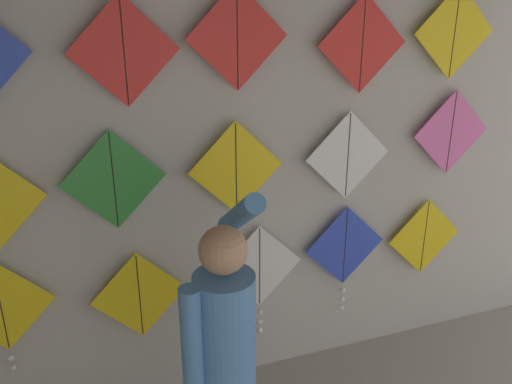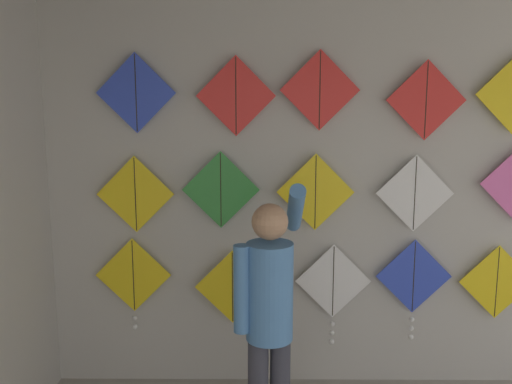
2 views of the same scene
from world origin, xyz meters
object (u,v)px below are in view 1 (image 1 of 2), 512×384
Objects in this scene: kite_6 at (114,180)px; kite_9 at (451,133)px; kite_3 at (345,251)px; kite_14 at (454,32)px; kite_12 at (237,37)px; kite_0 at (2,311)px; shopkeeper at (225,352)px; kite_2 at (259,272)px; kite_11 at (124,51)px; kite_7 at (236,168)px; kite_13 at (362,44)px; kite_1 at (139,295)px; kite_4 at (424,237)px; kite_8 at (348,156)px.

kite_9 is at bearing 0.00° from kite_6.
kite_6 is at bearing 179.96° from kite_3.
kite_6 is at bearing 180.00° from kite_14.
kite_9 is 1.00× the size of kite_12.
kite_12 reaches higher than kite_14.
kite_0 is 1.25× the size of kite_12.
kite_14 is (1.70, 0.86, 1.22)m from shopkeeper.
kite_12 reaches higher than kite_2.
kite_9 is at bearing 0.00° from kite_11.
kite_11 reaches higher than kite_7.
kite_0 is 1.25× the size of kite_13.
kite_1 is 1.00× the size of kite_11.
shopkeeper is at bearing -112.36° from kite_12.
kite_0 is 1.25× the size of kite_9.
kite_0 is 1.46m from kite_2.
kite_14 is (0.64, 0.00, 1.35)m from kite_3.
kite_1 is at bearing 0.05° from kite_0.
shopkeeper is 1.38m from kite_3.
kite_14 reaches higher than kite_13.
kite_3 is at bearing 23.26° from shopkeeper.
kite_3 reaches higher than kite_2.
kite_13 reaches higher than kite_4.
kite_3 is at bearing -0.04° from kite_1.
shopkeeper is 1.31m from kite_0.
kite_7 is 1.00× the size of kite_11.
kite_14 is at bearing 0.00° from kite_8.
shopkeeper is 2.19× the size of kite_3.
kite_7 reaches higher than kite_4.
kite_2 is at bearing -179.91° from kite_13.
kite_13 is (0.02, 0.00, 1.31)m from kite_3.
kite_11 is 1.00× the size of kite_14.
kite_14 is at bearing 0.00° from kite_7.
kite_3 is (2.05, -0.00, -0.02)m from kite_0.
kite_8 is at bearing 180.00° from kite_4.
kite_7 is at bearing 0.00° from kite_6.
shopkeeper is 1.07m from kite_7.
kite_12 is 1.00× the size of kite_13.
kite_2 is 1.08m from kite_6.
kite_11 is at bearing 88.69° from shopkeeper.
kite_6 reaches higher than kite_4.
kite_6 is at bearing 0.06° from kite_0.
kite_6 is at bearing 180.00° from kite_11.
kite_0 is at bearing -179.95° from kite_11.
kite_4 is (2.65, 0.00, -0.02)m from kite_0.
kite_2 is at bearing -179.90° from kite_8.
kite_9 reaches higher than shopkeeper.
kite_4 is at bearing 0.00° from kite_12.
kite_6 is 0.67m from kite_11.
kite_8 reaches higher than shopkeeper.
kite_13 is (0.05, 0.00, 0.65)m from kite_8.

